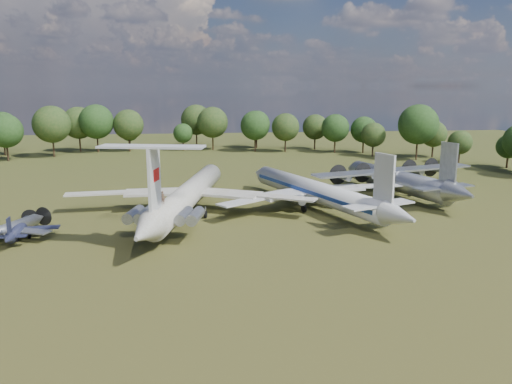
{
  "coord_description": "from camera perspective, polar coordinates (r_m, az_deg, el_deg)",
  "views": [
    {
      "loc": [
        3.1,
        -77.05,
        20.84
      ],
      "look_at": [
        12.18,
        -3.16,
        5.0
      ],
      "focal_mm": 35.0,
      "sensor_mm": 36.0,
      "label": 1
    }
  ],
  "objects": [
    {
      "name": "small_prop_northwest",
      "position": [
        76.75,
        -26.47,
        -4.1
      ],
      "size": [
        17.54,
        19.87,
        2.42
      ],
      "primitive_type": null,
      "rotation": [
        0.0,
        0.0,
        -0.4
      ],
      "color": "#929499",
      "rests_on": "ground"
    },
    {
      "name": "tu104_jet",
      "position": [
        86.48,
        6.73,
        -0.34
      ],
      "size": [
        51.85,
        59.07,
        4.92
      ],
      "primitive_type": null,
      "rotation": [
        0.0,
        0.0,
        0.36
      ],
      "color": "silver",
      "rests_on": "ground"
    },
    {
      "name": "small_prop_west",
      "position": [
        77.11,
        -25.42,
        -4.06
      ],
      "size": [
        11.53,
        15.02,
        2.09
      ],
      "primitive_type": null,
      "rotation": [
        0.0,
        0.0,
        0.08
      ],
      "color": "#151C31",
      "rests_on": "ground"
    },
    {
      "name": "person_on_il62",
      "position": [
        67.96,
        -10.62,
        -0.61
      ],
      "size": [
        0.75,
        0.62,
        1.77
      ],
      "primitive_type": "imported",
      "rotation": [
        0.0,
        0.0,
        2.79
      ],
      "color": "#8F6449",
      "rests_on": "il62_airliner"
    },
    {
      "name": "an12_transport",
      "position": [
        99.64,
        15.84,
        0.97
      ],
      "size": [
        43.88,
        46.68,
        5.09
      ],
      "primitive_type": null,
      "rotation": [
        0.0,
        0.0,
        0.28
      ],
      "color": "#9FA2A7",
      "rests_on": "ground"
    },
    {
      "name": "il62_airliner",
      "position": [
        82.85,
        -7.67,
        -0.76
      ],
      "size": [
        52.84,
        62.37,
        5.35
      ],
      "primitive_type": null,
      "rotation": [
        0.0,
        0.0,
        -0.22
      ],
      "color": "beige",
      "rests_on": "ground"
    },
    {
      "name": "ground",
      "position": [
        79.88,
        -9.0,
        -3.26
      ],
      "size": [
        300.0,
        300.0,
        0.0
      ],
      "primitive_type": "plane",
      "color": "#283E14",
      "rests_on": "ground"
    }
  ]
}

